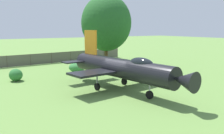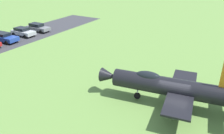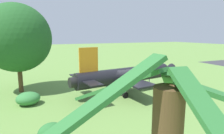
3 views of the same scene
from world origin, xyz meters
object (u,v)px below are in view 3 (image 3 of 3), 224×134
shade_tree (17,38)px  info_plaque (104,74)px  display_jet (129,74)px  shrub_by_tree (28,98)px  shrub_near_fence (52,133)px

shade_tree → info_plaque: bearing=-173.5°
display_jet → info_plaque: display_jet is taller
display_jet → shrub_by_tree: (9.63, -0.35, -1.31)m
shade_tree → shrub_near_fence: size_ratio=6.07×
display_jet → shrub_near_fence: (8.52, 6.49, -1.27)m
shade_tree → info_plaque: (-9.80, -1.11, -4.74)m
shrub_by_tree → shade_tree: bearing=-81.7°
info_plaque → shade_tree: bearing=6.5°
shrub_near_fence → shrub_by_tree: shrub_near_fence is taller
shrub_by_tree → info_plaque: (-9.17, -5.42, 0.30)m
shade_tree → shrub_by_tree: (-0.63, 4.32, -5.04)m
shrub_near_fence → shrub_by_tree: (1.11, -6.84, -0.03)m
display_jet → shade_tree: 11.88m
shade_tree → shrub_by_tree: bearing=98.3°
shrub_near_fence → shrub_by_tree: size_ratio=0.76×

